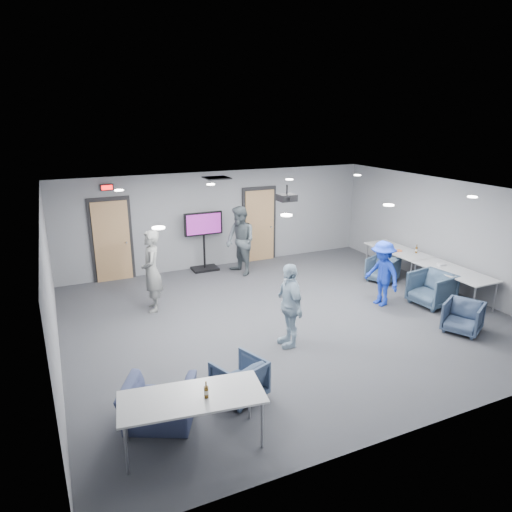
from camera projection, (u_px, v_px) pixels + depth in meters
name	position (u px, v px, depth m)	size (l,w,h in m)	color
floor	(286.00, 317.00, 9.83)	(9.00, 9.00, 0.00)	#36383E
ceiling	(288.00, 193.00, 9.03)	(9.00, 9.00, 0.00)	white
wall_back	(220.00, 219.00, 12.91)	(9.00, 0.02, 2.70)	gray
wall_front	(431.00, 341.00, 5.95)	(9.00, 0.02, 2.70)	gray
wall_left	(50.00, 291.00, 7.66)	(0.02, 8.00, 2.70)	gray
wall_right	(448.00, 235.00, 11.21)	(0.02, 8.00, 2.70)	gray
door_left	(112.00, 241.00, 11.77)	(1.06, 0.17, 2.24)	black
door_right	(259.00, 225.00, 13.43)	(1.06, 0.17, 2.24)	black
exit_sign	(107.00, 187.00, 11.34)	(0.32, 0.08, 0.16)	black
hvac_diffuser	(217.00, 178.00, 11.28)	(0.60, 0.60, 0.03)	black
downlights	(288.00, 193.00, 9.04)	(6.18, 3.78, 0.02)	white
person_a	(152.00, 271.00, 9.95)	(0.66, 0.44, 1.82)	gray
person_b	(240.00, 241.00, 12.24)	(0.91, 0.71, 1.87)	#505B60
person_c	(289.00, 305.00, 8.44)	(0.95, 0.39, 1.61)	#9FB8CC
person_d	(382.00, 273.00, 10.29)	(0.97, 0.56, 1.50)	#1C38B8
chair_right_a	(382.00, 270.00, 11.88)	(0.68, 0.70, 0.64)	#36485E
chair_right_b	(432.00, 289.00, 10.38)	(0.82, 0.84, 0.77)	#394D62
chair_right_c	(463.00, 317.00, 9.09)	(0.68, 0.70, 0.63)	#34425B
chair_front_a	(239.00, 379.00, 6.96)	(0.68, 0.70, 0.64)	#3B4C67
chair_front_b	(159.00, 404.00, 6.36)	(0.96, 0.84, 0.63)	#3A4265
table_right_a	(398.00, 251.00, 12.21)	(0.80, 1.92, 0.73)	#AFB1B4
table_right_b	(454.00, 272.00, 10.56)	(0.81, 1.93, 0.73)	#AFB1B4
table_front_left	(192.00, 399.00, 5.85)	(1.95, 1.03, 0.73)	#AFB1B4
bottle_front	(206.00, 392.00, 5.78)	(0.06, 0.06, 0.23)	#52350E
bottle_right	(416.00, 250.00, 11.86)	(0.06, 0.06, 0.23)	#52350E
snack_box	(398.00, 251.00, 12.01)	(0.18, 0.12, 0.04)	orange
wrapper	(441.00, 264.00, 10.91)	(0.19, 0.13, 0.04)	silver
tv_stand	(204.00, 238.00, 12.58)	(1.07, 0.51, 1.65)	black
projector	(287.00, 198.00, 10.22)	(0.39, 0.37, 0.37)	black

